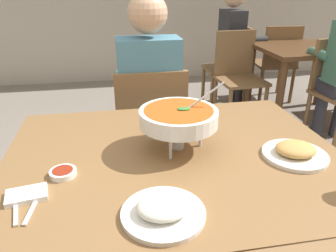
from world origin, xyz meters
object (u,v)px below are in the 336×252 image
dining_table_main (175,177)px  diner_main (149,91)px  chair_diner_main (150,128)px  dining_table_far (308,60)px  chair_bg_corner (238,71)px  sauce_dish (63,173)px  rice_plate (163,210)px  appetizer_plate (295,152)px  patron_bg_middle (234,40)px  chair_bg_right (277,59)px  curry_bowl (179,118)px  chair_bg_middle (233,62)px

dining_table_main → diner_main: (0.00, 0.82, 0.09)m
chair_diner_main → dining_table_far: chair_diner_main is taller
dining_table_main → chair_bg_corner: chair_bg_corner is taller
diner_main → sauce_dish: diner_main is taller
rice_plate → appetizer_plate: same height
rice_plate → patron_bg_middle: (1.26, 2.76, -0.03)m
rice_plate → chair_bg_corner: 2.62m
rice_plate → chair_bg_right: 3.30m
dining_table_main → appetizer_plate: (0.44, -0.10, 0.12)m
diner_main → dining_table_far: 2.03m
chair_diner_main → dining_table_far: size_ratio=0.90×
dining_table_main → curry_bowl: 0.24m
diner_main → chair_bg_middle: diner_main is taller
chair_bg_middle → curry_bowl: bearing=-115.8°
dining_table_main → appetizer_plate: 0.47m
curry_bowl → sauce_dish: size_ratio=3.69×
sauce_dish → chair_bg_right: (2.11, 2.49, -0.26)m
chair_diner_main → rice_plate: 1.16m
chair_diner_main → rice_plate: bearing=-95.2°
sauce_dish → chair_bg_right: 3.27m
chair_diner_main → patron_bg_middle: size_ratio=0.69×
dining_table_main → dining_table_far: (1.74, 1.86, -0.03)m
chair_bg_corner → chair_bg_middle: bearing=76.4°
dining_table_main → sauce_dish: sauce_dish is taller
curry_bowl → rice_plate: size_ratio=1.39×
diner_main → dining_table_far: (1.74, 1.05, -0.12)m
dining_table_main → curry_bowl: (0.02, 0.05, 0.23)m
rice_plate → appetizer_plate: bearing=23.9°
patron_bg_middle → chair_diner_main: bearing=-125.3°
rice_plate → sauce_dish: size_ratio=2.67×
diner_main → dining_table_far: diner_main is taller
dining_table_main → appetizer_plate: size_ratio=5.31×
chair_bg_middle → chair_bg_corner: 0.40m
curry_bowl → rice_plate: bearing=-107.7°
curry_bowl → dining_table_far: 2.51m
chair_diner_main → appetizer_plate: chair_diner_main is taller
dining_table_main → appetizer_plate: bearing=-12.7°
diner_main → appetizer_plate: 1.01m
chair_bg_middle → chair_bg_corner: (-0.09, -0.38, 0.00)m
dining_table_main → chair_bg_middle: (1.15, 2.38, -0.15)m
curry_bowl → chair_bg_right: (1.68, 2.37, -0.38)m
curry_bowl → patron_bg_middle: size_ratio=0.25×
curry_bowl → chair_bg_corner: size_ratio=0.37×
diner_main → sauce_dish: size_ratio=14.56×
chair_diner_main → chair_bg_corner: size_ratio=1.00×
sauce_dish → chair_bg_corner: chair_bg_corner is taller
curry_bowl → sauce_dish: bearing=-163.6°
appetizer_plate → chair_bg_middle: chair_bg_middle is taller
chair_bg_middle → patron_bg_middle: 0.24m
dining_table_far → patron_bg_middle: 0.81m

